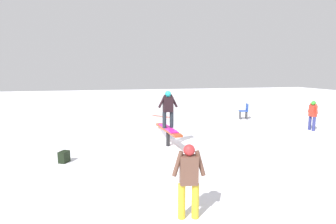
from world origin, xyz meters
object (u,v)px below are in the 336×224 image
(bystander_red, at_px, (313,114))
(rail_feature, at_px, (168,131))
(backpack_on_snow, at_px, (64,157))
(bystander_brown, at_px, (189,177))
(loose_snowboard_coral, at_px, (162,117))
(main_rider_on_rail, at_px, (168,110))
(folding_chair, at_px, (244,112))

(bystander_red, bearing_deg, rail_feature, -81.87)
(rail_feature, xyz_separation_m, backpack_on_snow, (1.00, -3.40, -0.38))
(bystander_brown, relative_size, bystander_red, 1.03)
(rail_feature, height_order, loose_snowboard_coral, rail_feature)
(rail_feature, height_order, main_rider_on_rail, main_rider_on_rail)
(folding_chair, bearing_deg, rail_feature, -37.38)
(loose_snowboard_coral, bearing_deg, backpack_on_snow, 105.25)
(folding_chair, bearing_deg, main_rider_on_rail, -37.38)
(main_rider_on_rail, height_order, backpack_on_snow, main_rider_on_rail)
(rail_feature, xyz_separation_m, bystander_brown, (4.69, -0.69, 0.24))
(loose_snowboard_coral, relative_size, backpack_on_snow, 4.21)
(bystander_red, height_order, folding_chair, bystander_red)
(bystander_brown, bearing_deg, bystander_red, 46.14)
(bystander_brown, distance_m, backpack_on_snow, 4.62)
(rail_feature, height_order, backpack_on_snow, rail_feature)
(bystander_brown, xyz_separation_m, bystander_red, (-5.69, 7.68, -0.02))
(main_rider_on_rail, height_order, loose_snowboard_coral, main_rider_on_rail)
(folding_chair, bearing_deg, backpack_on_snow, -44.85)
(rail_feature, relative_size, folding_chair, 2.44)
(bystander_red, bearing_deg, backpack_on_snow, -79.12)
(main_rider_on_rail, bearing_deg, rail_feature, 0.00)
(bystander_red, xyz_separation_m, loose_snowboard_coral, (-5.11, -5.94, -0.75))
(loose_snowboard_coral, height_order, folding_chair, folding_chair)
(loose_snowboard_coral, bearing_deg, bystander_red, -173.43)
(rail_feature, distance_m, loose_snowboard_coral, 6.22)
(bystander_red, relative_size, loose_snowboard_coral, 0.95)
(rail_feature, height_order, bystander_brown, bystander_brown)
(main_rider_on_rail, bearing_deg, loose_snowboard_coral, 165.65)
(bystander_brown, height_order, folding_chair, bystander_brown)
(main_rider_on_rail, relative_size, bystander_brown, 1.12)
(main_rider_on_rail, xyz_separation_m, folding_chair, (-4.34, 5.43, -0.90))
(main_rider_on_rail, distance_m, loose_snowboard_coral, 6.33)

